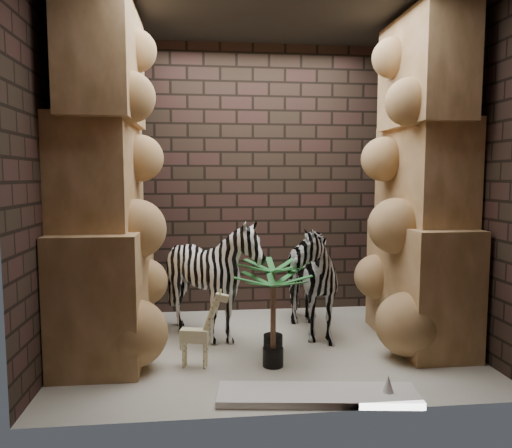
{
  "coord_description": "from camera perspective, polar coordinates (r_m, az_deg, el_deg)",
  "views": [
    {
      "loc": [
        -0.56,
        -4.22,
        1.54
      ],
      "look_at": [
        -0.08,
        0.15,
        1.11
      ],
      "focal_mm": 34.02,
      "sensor_mm": 36.0,
      "label": 1
    }
  ],
  "objects": [
    {
      "name": "wall_left",
      "position": [
        4.38,
        -22.05,
        4.72
      ],
      "size": [
        0.0,
        3.0,
        3.0
      ],
      "primitive_type": "plane",
      "rotation": [
        1.57,
        0.0,
        1.57
      ],
      "color": "black",
      "rests_on": "ground"
    },
    {
      "name": "palm_front",
      "position": [
        4.3,
        2.03,
        -9.63
      ],
      "size": [
        0.36,
        0.36,
        0.82
      ],
      "primitive_type": null,
      "color": "#155528",
      "rests_on": "floor"
    },
    {
      "name": "surfboard",
      "position": [
        3.59,
        7.25,
        -19.32
      ],
      "size": [
        1.42,
        0.51,
        0.05
      ],
      "primitive_type": "cube",
      "rotation": [
        0.0,
        0.0,
        -0.12
      ],
      "color": "white",
      "rests_on": "floor"
    },
    {
      "name": "rock_pillar_left",
      "position": [
        4.3,
        -17.54,
        4.86
      ],
      "size": [
        0.68,
        1.3,
        3.0
      ],
      "primitive_type": null,
      "color": "tan",
      "rests_on": "floor"
    },
    {
      "name": "wall_front",
      "position": [
        3.02,
        4.52,
        4.89
      ],
      "size": [
        3.5,
        0.0,
        3.5
      ],
      "primitive_type": "plane",
      "rotation": [
        -1.57,
        0.0,
        0.0
      ],
      "color": "black",
      "rests_on": "ground"
    },
    {
      "name": "palm_back",
      "position": [
        3.99,
        2.03,
        -11.2
      ],
      "size": [
        0.36,
        0.36,
        0.77
      ],
      "primitive_type": null,
      "color": "#155528",
      "rests_on": "floor"
    },
    {
      "name": "rock_pillar_right",
      "position": [
        4.66,
        19.01,
        4.85
      ],
      "size": [
        0.58,
        1.25,
        3.0
      ],
      "primitive_type": null,
      "color": "tan",
      "rests_on": "floor"
    },
    {
      "name": "ceiling",
      "position": [
        4.5,
        1.41,
        24.59
      ],
      "size": [
        3.5,
        3.5,
        0.0
      ],
      "primitive_type": "plane",
      "rotation": [
        3.14,
        0.0,
        0.0
      ],
      "color": "#292724",
      "rests_on": "ground"
    },
    {
      "name": "floor",
      "position": [
        4.52,
        1.32,
        -14.26
      ],
      "size": [
        3.5,
        3.5,
        0.0
      ],
      "primitive_type": "plane",
      "color": "beige",
      "rests_on": "ground"
    },
    {
      "name": "wall_back",
      "position": [
        5.49,
        -0.37,
        5.22
      ],
      "size": [
        3.5,
        0.0,
        3.5
      ],
      "primitive_type": "plane",
      "rotation": [
        1.57,
        0.0,
        0.0
      ],
      "color": "black",
      "rests_on": "ground"
    },
    {
      "name": "zebra_left",
      "position": [
        4.57,
        -5.18,
        -7.16
      ],
      "size": [
        1.0,
        1.22,
        1.06
      ],
      "primitive_type": "imported",
      "rotation": [
        0.0,
        0.0,
        -0.06
      ],
      "color": "white",
      "rests_on": "floor"
    },
    {
      "name": "wall_right",
      "position": [
        4.81,
        22.58,
        4.74
      ],
      "size": [
        0.0,
        3.0,
        3.0
      ],
      "primitive_type": "plane",
      "rotation": [
        1.57,
        0.0,
        -1.57
      ],
      "color": "black",
      "rests_on": "ground"
    },
    {
      "name": "zebra_right",
      "position": [
        4.75,
        5.3,
        -5.17
      ],
      "size": [
        0.74,
        1.17,
        1.3
      ],
      "primitive_type": "imported",
      "rotation": [
        0.0,
        0.0,
        0.14
      ],
      "color": "white",
      "rests_on": "floor"
    },
    {
      "name": "giraffe_toy",
      "position": [
        4.02,
        -7.24,
        -11.92
      ],
      "size": [
        0.36,
        0.18,
        0.66
      ],
      "primitive_type": null,
      "rotation": [
        0.0,
        0.0,
        -0.22
      ],
      "color": "#F5EDB3",
      "rests_on": "floor"
    }
  ]
}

